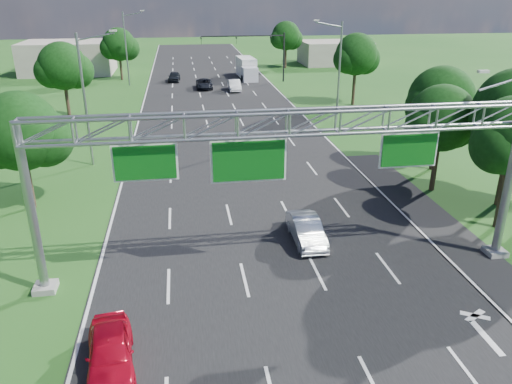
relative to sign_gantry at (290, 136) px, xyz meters
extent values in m
plane|color=#1D5118|center=(-0.33, 18.00, -6.89)|extent=(220.00, 220.00, 0.00)
cube|color=black|center=(-0.33, 18.00, -6.89)|extent=(18.00, 180.00, 0.02)
cube|color=black|center=(9.87, 2.00, -6.89)|extent=(3.00, 30.00, 0.02)
cube|color=gray|center=(11.17, 0.00, -6.74)|extent=(1.00, 1.00, 0.30)
cylinder|color=gray|center=(11.17, 0.00, -2.89)|extent=(0.44, 0.44, 8.00)
cube|color=gray|center=(-11.33, 0.00, -6.74)|extent=(1.00, 1.00, 0.30)
cylinder|color=gray|center=(-11.33, 0.00, -2.89)|extent=(0.40, 0.40, 8.00)
cylinder|color=gray|center=(9.97, 0.00, 2.11)|extent=(2.54, 0.12, 0.79)
cube|color=beige|center=(8.77, 0.00, 2.61)|extent=(0.50, 0.22, 0.12)
cube|color=white|center=(-6.33, -0.02, -0.89)|extent=(2.80, 0.05, 1.70)
cube|color=#0B5813|center=(-6.33, -0.08, -0.89)|extent=(2.62, 0.05, 1.52)
cube|color=white|center=(-1.83, -0.02, -1.04)|extent=(3.40, 0.05, 2.00)
cube|color=#0B5813|center=(-1.83, -0.08, -1.04)|extent=(3.22, 0.05, 1.82)
cube|color=white|center=(5.67, -0.02, -0.89)|extent=(2.80, 0.05, 1.70)
cube|color=#0B5813|center=(5.67, -0.08, -0.89)|extent=(2.62, 0.05, 1.52)
cylinder|color=black|center=(10.67, 53.00, -3.39)|extent=(0.24, 0.24, 7.00)
cylinder|color=black|center=(4.67, 53.00, -0.29)|extent=(12.00, 0.18, 0.18)
imported|color=black|center=(-1.33, 53.00, -0.84)|extent=(0.18, 0.22, 1.10)
imported|color=black|center=(3.67, 53.00, -0.84)|extent=(0.18, 0.22, 1.10)
imported|color=black|center=(8.67, 53.00, -0.84)|extent=(0.18, 0.22, 1.10)
cylinder|color=gray|center=(-11.83, 18.00, -1.89)|extent=(0.20, 0.20, 10.00)
cylinder|color=gray|center=(-10.53, 18.00, 2.81)|extent=(2.78, 0.12, 0.60)
cube|color=beige|center=(-9.23, 18.00, 3.21)|extent=(0.55, 0.22, 0.12)
cylinder|color=gray|center=(-11.83, 53.00, -1.89)|extent=(0.20, 0.20, 10.00)
cylinder|color=gray|center=(-10.53, 53.00, 2.81)|extent=(2.78, 0.12, 0.60)
cube|color=beige|center=(-9.23, 53.00, 3.21)|extent=(0.55, 0.22, 0.12)
cylinder|color=gray|center=(11.17, 28.00, -1.89)|extent=(0.20, 0.20, 10.00)
cylinder|color=gray|center=(9.87, 28.00, 2.81)|extent=(2.78, 0.12, 0.60)
cube|color=beige|center=(8.57, 28.00, 3.21)|extent=(0.55, 0.22, 0.12)
cylinder|color=#2D2116|center=(13.17, 3.00, -5.02)|extent=(0.36, 0.36, 3.74)
sphere|color=black|center=(12.18, 2.70, -1.83)|extent=(3.08, 3.08, 3.08)
cylinder|color=#2D2116|center=(15.17, 6.00, -4.80)|extent=(0.36, 0.36, 4.18)
sphere|color=black|center=(14.04, 5.70, -1.21)|extent=(3.50, 3.50, 3.50)
cylinder|color=#2D2116|center=(12.17, 9.00, -5.24)|extent=(0.36, 0.36, 3.30)
sphere|color=black|center=(12.17, 9.00, -1.83)|extent=(4.40, 4.40, 4.40)
sphere|color=black|center=(13.27, 9.40, -2.38)|extent=(3.30, 3.30, 3.30)
sphere|color=black|center=(11.18, 8.70, -2.27)|extent=(3.08, 3.08, 3.08)
cylinder|color=#2D2116|center=(14.17, 13.00, -5.13)|extent=(0.36, 0.36, 3.52)
sphere|color=black|center=(14.17, 13.00, -1.45)|extent=(4.80, 4.80, 4.80)
sphere|color=black|center=(15.37, 13.40, -2.05)|extent=(3.60, 3.60, 3.60)
sphere|color=black|center=(13.09, 12.70, -1.93)|extent=(3.36, 3.36, 3.36)
cylinder|color=#2D2116|center=(-14.33, 10.00, -5.35)|extent=(0.36, 0.36, 3.08)
sphere|color=black|center=(-14.33, 10.00, -1.89)|extent=(4.80, 4.80, 4.80)
sphere|color=black|center=(-13.13, 10.40, -2.49)|extent=(3.60, 3.60, 3.60)
sphere|color=black|center=(-15.41, 9.70, -2.37)|extent=(3.36, 3.36, 3.36)
cylinder|color=#2D2116|center=(-16.33, 33.00, -5.02)|extent=(0.36, 0.36, 3.74)
sphere|color=black|center=(-16.33, 33.00, -1.23)|extent=(4.80, 4.80, 4.80)
sphere|color=black|center=(-15.13, 33.40, -1.83)|extent=(3.60, 3.60, 3.60)
sphere|color=black|center=(-17.41, 32.70, -1.71)|extent=(3.36, 3.36, 3.36)
cylinder|color=#2D2116|center=(-13.33, 58.00, -5.24)|extent=(0.36, 0.36, 3.30)
sphere|color=black|center=(-13.33, 58.00, -1.67)|extent=(4.80, 4.80, 4.80)
sphere|color=black|center=(-12.13, 58.40, -2.27)|extent=(3.60, 3.60, 3.60)
sphere|color=black|center=(-14.41, 57.70, -2.15)|extent=(3.36, 3.36, 3.36)
cylinder|color=#2D2116|center=(15.67, 36.00, -4.91)|extent=(0.36, 0.36, 3.96)
sphere|color=black|center=(15.67, 36.00, -1.01)|extent=(4.80, 4.80, 4.80)
sphere|color=black|center=(16.87, 36.40, -1.61)|extent=(3.60, 3.60, 3.60)
sphere|color=black|center=(14.59, 35.70, -1.49)|extent=(3.36, 3.36, 3.36)
cylinder|color=#2D2116|center=(13.67, 66.00, -5.13)|extent=(0.36, 0.36, 3.52)
sphere|color=black|center=(13.67, 66.00, -1.45)|extent=(4.80, 4.80, 4.80)
sphere|color=black|center=(14.87, 66.40, -2.05)|extent=(3.60, 3.60, 3.60)
sphere|color=black|center=(12.59, 65.70, -1.93)|extent=(3.36, 3.36, 3.36)
cube|color=#9E9184|center=(-22.33, 66.00, -4.39)|extent=(14.00, 10.00, 5.00)
cube|color=#9E9184|center=(23.67, 70.00, -4.89)|extent=(12.00, 9.00, 4.00)
imported|color=#B4081D|center=(-7.73, -5.62, -6.19)|extent=(2.16, 4.30, 1.41)
imported|color=silver|center=(1.72, 2.91, -6.20)|extent=(1.49, 4.21, 1.38)
imported|color=black|center=(-1.33, 48.96, -6.24)|extent=(2.18, 4.70, 1.31)
imported|color=black|center=(-5.46, 55.44, -6.20)|extent=(1.94, 4.18, 1.39)
imported|color=white|center=(2.65, 46.92, -6.17)|extent=(1.56, 4.37, 1.43)
cube|color=white|center=(5.67, 57.56, -5.32)|extent=(2.65, 5.86, 2.87)
cube|color=silver|center=(5.67, 53.55, -5.84)|extent=(2.32, 2.24, 2.10)
cylinder|color=black|center=(4.62, 53.74, -6.41)|extent=(0.33, 0.96, 0.96)
cylinder|color=black|center=(6.72, 53.74, -6.41)|extent=(0.33, 0.96, 0.96)
cylinder|color=black|center=(4.62, 59.47, -6.41)|extent=(0.33, 0.96, 0.96)
cylinder|color=black|center=(6.72, 59.47, -6.41)|extent=(0.33, 0.96, 0.96)
camera|label=1|loc=(-4.66, -20.84, 6.06)|focal=35.00mm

